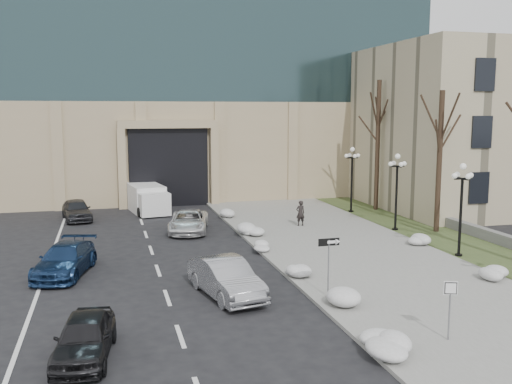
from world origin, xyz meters
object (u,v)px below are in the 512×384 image
at_px(car_e, 77,210).
at_px(one_way_sign, 332,249).
at_px(keep_sign, 450,298).
at_px(pedestrian, 300,213).
at_px(lamppost_c, 397,182).
at_px(car_c, 65,260).
at_px(box_truck, 146,198).
at_px(lamppost_b, 462,197).
at_px(car_d, 189,221).
at_px(lamppost_d, 352,171).
at_px(car_b, 226,278).
at_px(car_a, 85,337).

bearing_deg(car_e, one_way_sign, -71.41).
bearing_deg(keep_sign, pedestrian, 104.65).
relative_size(car_e, lamppost_c, 0.88).
distance_m(pedestrian, keep_sign, 18.41).
distance_m(car_c, pedestrian, 15.46).
bearing_deg(box_truck, keep_sign, -83.59).
bearing_deg(lamppost_b, car_e, 141.16).
relative_size(car_d, keep_sign, 2.34).
bearing_deg(lamppost_c, lamppost_d, 90.00).
relative_size(lamppost_c, lamppost_d, 1.00).
height_order(one_way_sign, lamppost_d, lamppost_d).
relative_size(car_e, pedestrian, 2.60).
bearing_deg(car_e, lamppost_d, -16.18).
bearing_deg(lamppost_b, one_way_sign, -153.51).
height_order(car_b, box_truck, box_truck).
relative_size(car_a, car_e, 0.93).
height_order(box_truck, one_way_sign, one_way_sign).
relative_size(pedestrian, lamppost_c, 0.34).
bearing_deg(car_b, keep_sign, -59.13).
height_order(pedestrian, lamppost_c, lamppost_c).
bearing_deg(one_way_sign, lamppost_b, 24.80).
height_order(car_d, lamppost_b, lamppost_b).
height_order(car_c, one_way_sign, one_way_sign).
distance_m(car_c, lamppost_b, 19.12).
height_order(car_e, pedestrian, pedestrian).
xyz_separation_m(pedestrian, one_way_sign, (-3.38, -13.40, 1.09)).
xyz_separation_m(car_d, lamppost_d, (12.22, 3.46, 2.41)).
bearing_deg(car_e, car_d, -49.68).
relative_size(one_way_sign, lamppost_c, 0.51).
xyz_separation_m(car_b, pedestrian, (7.31, 12.04, 0.16)).
xyz_separation_m(car_c, car_e, (-0.09, 13.38, 0.02)).
bearing_deg(car_b, lamppost_d, 39.82).
relative_size(box_truck, lamppost_b, 1.34).
relative_size(car_c, lamppost_c, 1.00).
height_order(pedestrian, lamppost_b, lamppost_b).
bearing_deg(lamppost_b, keep_sign, -125.82).
distance_m(car_d, lamppost_c, 12.82).
distance_m(car_a, car_b, 6.92).
relative_size(pedestrian, one_way_sign, 0.66).
height_order(car_d, car_e, car_e).
distance_m(car_c, car_e, 13.38).
bearing_deg(lamppost_b, car_b, -166.87).
xyz_separation_m(car_d, keep_sign, (5.55, -18.78, 0.83)).
relative_size(car_c, car_d, 1.00).
distance_m(car_a, lamppost_d, 27.19).
xyz_separation_m(car_b, one_way_sign, (3.93, -1.36, 1.25)).
distance_m(car_d, box_truck, 8.30).
distance_m(car_e, lamppost_b, 24.46).
distance_m(pedestrian, box_truck, 12.36).
bearing_deg(car_c, car_e, 104.66).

